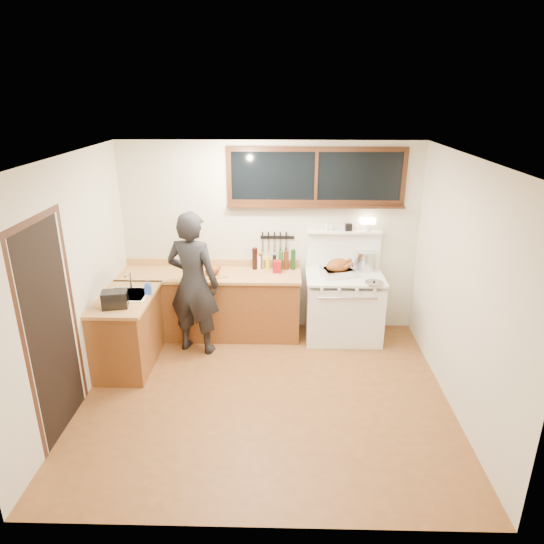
{
  "coord_description": "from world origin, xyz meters",
  "views": [
    {
      "loc": [
        0.18,
        -4.57,
        3.19
      ],
      "look_at": [
        0.05,
        0.85,
        1.15
      ],
      "focal_mm": 32.0,
      "sensor_mm": 36.0,
      "label": 1
    }
  ],
  "objects_px": {
    "vintage_stove": "(343,305)",
    "roast_turkey": "(338,269)",
    "man": "(193,284)",
    "cutting_board": "(212,272)"
  },
  "relations": [
    {
      "from": "cutting_board",
      "to": "roast_turkey",
      "type": "height_order",
      "value": "roast_turkey"
    },
    {
      "from": "vintage_stove",
      "to": "roast_turkey",
      "type": "relative_size",
      "value": 3.42
    },
    {
      "from": "vintage_stove",
      "to": "cutting_board",
      "type": "relative_size",
      "value": 3.59
    },
    {
      "from": "man",
      "to": "roast_turkey",
      "type": "bearing_deg",
      "value": 11.86
    },
    {
      "from": "vintage_stove",
      "to": "roast_turkey",
      "type": "height_order",
      "value": "vintage_stove"
    },
    {
      "from": "man",
      "to": "roast_turkey",
      "type": "height_order",
      "value": "man"
    },
    {
      "from": "cutting_board",
      "to": "man",
      "type": "bearing_deg",
      "value": -119.5
    },
    {
      "from": "man",
      "to": "cutting_board",
      "type": "height_order",
      "value": "man"
    },
    {
      "from": "cutting_board",
      "to": "roast_turkey",
      "type": "bearing_deg",
      "value": 1.55
    },
    {
      "from": "cutting_board",
      "to": "roast_turkey",
      "type": "relative_size",
      "value": 0.95
    }
  ]
}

